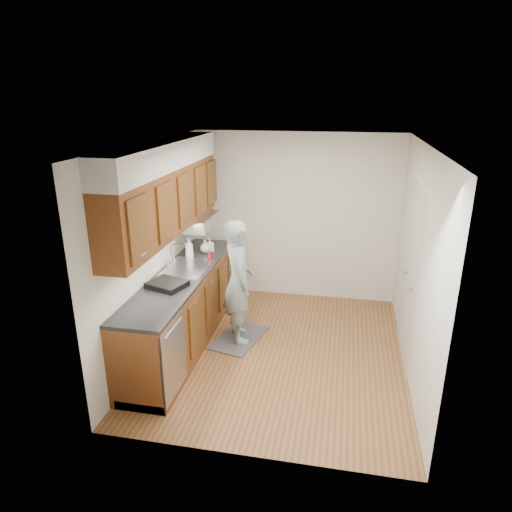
{
  "coord_description": "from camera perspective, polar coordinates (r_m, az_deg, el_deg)",
  "views": [
    {
      "loc": [
        0.69,
        -4.85,
        3.0
      ],
      "look_at": [
        -0.33,
        0.25,
        1.14
      ],
      "focal_mm": 32.0,
      "sensor_mm": 36.0,
      "label": 1
    }
  ],
  "objects": [
    {
      "name": "counter",
      "position": [
        5.78,
        -9.08,
        -6.37
      ],
      "size": [
        0.64,
        2.8,
        1.3
      ],
      "color": "brown",
      "rests_on": "floor"
    },
    {
      "name": "floor",
      "position": [
        5.74,
        2.76,
        -11.85
      ],
      "size": [
        3.5,
        3.5,
        0.0
      ],
      "primitive_type": "plane",
      "color": "brown",
      "rests_on": "ground"
    },
    {
      "name": "wall_back",
      "position": [
        6.86,
        5.13,
        4.8
      ],
      "size": [
        3.0,
        0.02,
        2.5
      ],
      "primitive_type": "cube",
      "color": "silver",
      "rests_on": "floor"
    },
    {
      "name": "upper_cabinets",
      "position": [
        5.4,
        -11.07,
        8.07
      ],
      "size": [
        0.47,
        2.8,
        1.21
      ],
      "color": "brown",
      "rests_on": "wall_left"
    },
    {
      "name": "soap_bottle_c",
      "position": [
        6.27,
        -6.38,
        1.24
      ],
      "size": [
        0.2,
        0.2,
        0.18
      ],
      "primitive_type": "imported",
      "rotation": [
        0.0,
        0.0,
        0.89
      ],
      "color": "silver",
      "rests_on": "counter"
    },
    {
      "name": "soap_bottle_b",
      "position": [
        6.31,
        -5.8,
        1.4
      ],
      "size": [
        0.12,
        0.12,
        0.19
      ],
      "primitive_type": "imported",
      "rotation": [
        0.0,
        0.0,
        -0.77
      ],
      "color": "silver",
      "rests_on": "counter"
    },
    {
      "name": "wall_left",
      "position": [
        5.6,
        -12.38,
        0.98
      ],
      "size": [
        0.02,
        3.5,
        2.5
      ],
      "primitive_type": "cube",
      "color": "silver",
      "rests_on": "floor"
    },
    {
      "name": "wall_right",
      "position": [
        5.22,
        19.5,
        -1.1
      ],
      "size": [
        0.02,
        3.5,
        2.5
      ],
      "primitive_type": "cube",
      "color": "silver",
      "rests_on": "floor"
    },
    {
      "name": "soda_can",
      "position": [
        5.97,
        -5.72,
        -0.02
      ],
      "size": [
        0.07,
        0.07,
        0.12
      ],
      "primitive_type": "cylinder",
      "rotation": [
        0.0,
        0.0,
        0.14
      ],
      "color": "#B21E2B",
      "rests_on": "counter"
    },
    {
      "name": "soap_bottle_a",
      "position": [
        6.07,
        -8.34,
        1.02
      ],
      "size": [
        0.13,
        0.13,
        0.28
      ],
      "primitive_type": "imported",
      "rotation": [
        0.0,
        0.0,
        -0.16
      ],
      "color": "silver",
      "rests_on": "counter"
    },
    {
      "name": "closet_door",
      "position": [
        5.57,
        18.73,
        -2.18
      ],
      "size": [
        0.02,
        1.22,
        2.05
      ],
      "primitive_type": "cube",
      "color": "silver",
      "rests_on": "wall_right"
    },
    {
      "name": "dish_rack",
      "position": [
        5.24,
        -11.05,
        -3.49
      ],
      "size": [
        0.48,
        0.44,
        0.06
      ],
      "primitive_type": "cube",
      "rotation": [
        0.0,
        0.0,
        -0.33
      ],
      "color": "black",
      "rests_on": "counter"
    },
    {
      "name": "floor_mat",
      "position": [
        6.02,
        -2.12,
        -10.16
      ],
      "size": [
        0.68,
        0.93,
        0.02
      ],
      "primitive_type": "cube",
      "rotation": [
        0.0,
        0.0,
        -0.25
      ],
      "color": "#59595C",
      "rests_on": "floor"
    },
    {
      "name": "ceiling",
      "position": [
        4.93,
        3.25,
        13.81
      ],
      "size": [
        3.5,
        3.5,
        0.0
      ],
      "primitive_type": "plane",
      "rotation": [
        3.14,
        0.0,
        0.0
      ],
      "color": "white",
      "rests_on": "wall_left"
    },
    {
      "name": "person",
      "position": [
        5.63,
        -2.24,
        -2.18
      ],
      "size": [
        0.66,
        0.75,
        1.78
      ],
      "primitive_type": "imported",
      "rotation": [
        0.0,
        0.0,
        2.03
      ],
      "color": "#879FA4",
      "rests_on": "floor_mat"
    }
  ]
}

